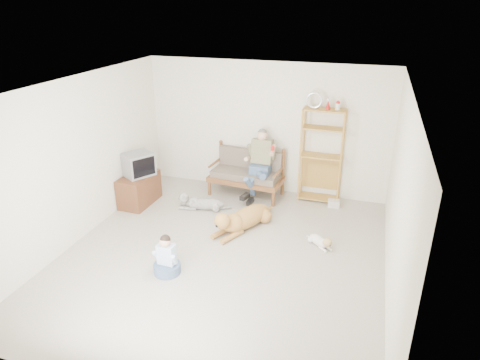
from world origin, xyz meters
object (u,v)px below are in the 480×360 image
(loveseat, at_px, (247,172))
(tv_stand, at_px, (139,189))
(golden_retriever, at_px, (242,219))
(etagere, at_px, (321,155))

(loveseat, xyz_separation_m, tv_stand, (-1.92, -1.09, -0.19))
(tv_stand, height_order, golden_retriever, tv_stand)
(etagere, bearing_deg, golden_retriever, -124.92)
(loveseat, bearing_deg, tv_stand, -145.42)
(etagere, distance_m, golden_retriever, 2.12)
(tv_stand, bearing_deg, etagere, 21.85)
(loveseat, height_order, golden_retriever, loveseat)
(etagere, xyz_separation_m, golden_retriever, (-1.13, -1.62, -0.77))
(loveseat, relative_size, tv_stand, 1.70)
(loveseat, height_order, tv_stand, loveseat)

